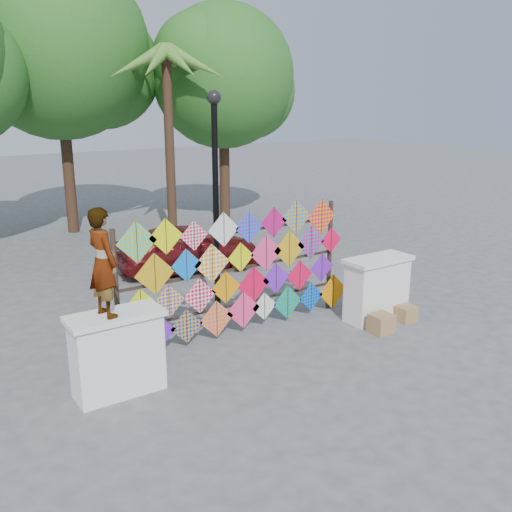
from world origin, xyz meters
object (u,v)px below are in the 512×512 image
Objects in this scene: vendor_woman at (103,262)px; sedan at (188,247)px; lamppost at (215,182)px; kite_rack at (242,271)px.

sedan is at bearing -47.99° from vendor_woman.
lamppost reaches higher than vendor_woman.
kite_rack is 1.12× the size of lamppost.
sedan is (1.02, 4.17, -0.59)m from kite_rack.
sedan is 3.66m from lamppost.
lamppost reaches higher than kite_rack.
vendor_woman is 6.60m from sedan.
lamppost reaches higher than sedan.
kite_rack is at bearing -98.78° from lamppost.
lamppost is (-0.82, -2.90, 2.07)m from sedan.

